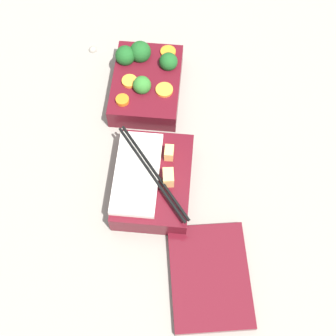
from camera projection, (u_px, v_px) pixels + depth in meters
name	position (u px, v px, depth m)	size (l,w,h in m)	color
ground_plane	(148.00, 143.00, 0.90)	(3.00, 3.00, 0.00)	gray
bento_tray_vegetable	(146.00, 81.00, 0.93)	(0.18, 0.13, 0.08)	#510F19
bento_tray_rice	(152.00, 180.00, 0.84)	(0.18, 0.14, 0.07)	#510F19
bento_lid	(210.00, 276.00, 0.78)	(0.18, 0.13, 0.01)	#510F19
pebble_1	(93.00, 49.00, 1.00)	(0.02, 0.02, 0.02)	gray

